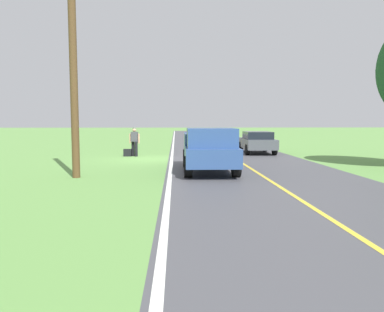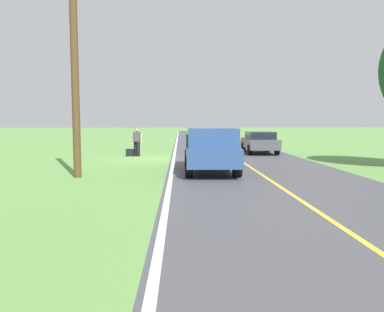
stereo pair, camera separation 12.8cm
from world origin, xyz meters
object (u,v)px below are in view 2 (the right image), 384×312
Objects in this scene: hitchhiker_walking at (137,140)px; pickup_truck_passing at (210,149)px; sedan_near_oncoming at (260,142)px; suitcase_carried at (130,153)px; utility_pole_roadside at (74,55)px.

hitchhiker_walking is 0.32× the size of pickup_truck_passing.
sedan_near_oncoming is at bearing -113.34° from pickup_truck_passing.
suitcase_carried is at bearing 13.58° from sedan_near_oncoming.
sedan_near_oncoming is (-8.19, -1.98, 0.53)m from suitcase_carried.
hitchhiker_walking is at bearing 13.81° from sedan_near_oncoming.
hitchhiker_walking is at bearing -62.16° from pickup_truck_passing.
utility_pole_roadside is (5.07, 1.32, 3.51)m from pickup_truck_passing.
utility_pole_roadside reaches higher than sedan_near_oncoming.
sedan_near_oncoming is 0.50× the size of utility_pole_roadside.
suitcase_carried is 8.36m from pickup_truck_passing.
sedan_near_oncoming is (-7.76, -1.91, -0.23)m from hitchhiker_walking.
hitchhiker_walking reaches higher than suitcase_carried.
pickup_truck_passing is at bearing 66.66° from sedan_near_oncoming.
pickup_truck_passing is 9.96m from sedan_near_oncoming.
utility_pole_roadside is at bearing 14.65° from pickup_truck_passing.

